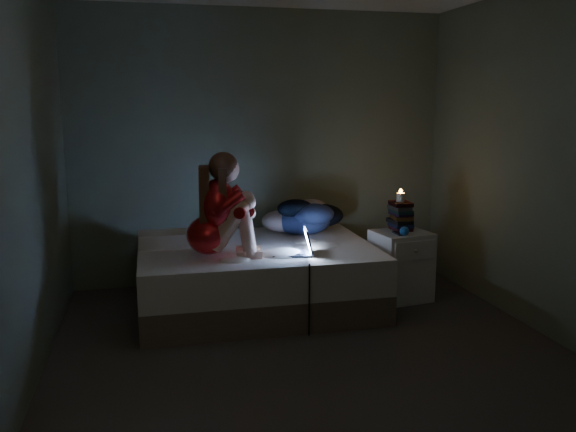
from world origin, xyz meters
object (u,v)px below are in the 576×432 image
object	(u,v)px
woman	(207,205)
laptop	(292,241)
bed	(256,276)
phone	(397,233)
nightstand	(401,266)
candle	(400,198)

from	to	relation	value
woman	laptop	distance (m)	0.72
bed	phone	distance (m)	1.27
laptop	phone	size ratio (longest dim) A/B	2.28
nightstand	candle	world-z (taller)	candle
laptop	phone	distance (m)	1.02
candle	phone	size ratio (longest dim) A/B	0.57
bed	woman	size ratio (longest dim) A/B	2.36
laptop	bed	bearing A→B (deg)	129.09
laptop	nightstand	xyz separation A→B (m)	(1.07, 0.28, -0.34)
candle	bed	bearing A→B (deg)	178.66
nightstand	phone	world-z (taller)	phone
phone	nightstand	bearing A→B (deg)	49.74
laptop	candle	distance (m)	1.16
laptop	nightstand	world-z (taller)	laptop
phone	laptop	bearing A→B (deg)	-160.99
bed	laptop	bearing A→B (deg)	-60.10
woman	phone	bearing A→B (deg)	11.04
bed	woman	distance (m)	0.86
woman	nightstand	distance (m)	1.84
laptop	phone	world-z (taller)	laptop
woman	nightstand	bearing A→B (deg)	13.10
laptop	candle	size ratio (longest dim) A/B	3.98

